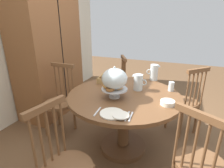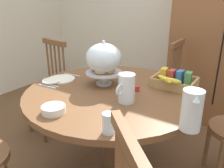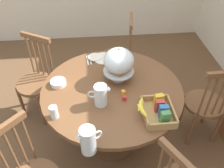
{
  "view_description": "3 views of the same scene",
  "coord_description": "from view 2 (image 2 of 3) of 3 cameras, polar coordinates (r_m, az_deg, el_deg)",
  "views": [
    {
      "loc": [
        -1.89,
        -0.55,
        1.54
      ],
      "look_at": [
        -0.12,
        0.18,
        0.84
      ],
      "focal_mm": 28.71,
      "sensor_mm": 36.0,
      "label": 1
    },
    {
      "loc": [
        0.76,
        -1.29,
        1.39
      ],
      "look_at": [
        -0.12,
        0.03,
        0.79
      ],
      "focal_mm": 37.56,
      "sensor_mm": 36.0,
      "label": 2
    },
    {
      "loc": [
        1.47,
        -0.12,
        2.14
      ],
      "look_at": [
        -0.12,
        0.03,
        0.79
      ],
      "focal_mm": 38.12,
      "sensor_mm": 36.0,
      "label": 3
    }
  ],
  "objects": [
    {
      "name": "windsor_chair_facing_door",
      "position": [
        2.51,
        -15.53,
        -1.93
      ],
      "size": [
        0.41,
        0.4,
        0.97
      ],
      "color": "brown",
      "rests_on": "ground_plane"
    },
    {
      "name": "china_plate_large",
      "position": [
        1.96,
        -12.23,
        1.14
      ],
      "size": [
        0.22,
        0.22,
        0.01
      ],
      "primitive_type": "cylinder",
      "color": "white",
      "rests_on": "dining_table"
    },
    {
      "name": "milk_pitcher",
      "position": [
        1.26,
        18.76,
        -6.47
      ],
      "size": [
        0.11,
        0.18,
        0.22
      ],
      "color": "silver",
      "rests_on": "dining_table"
    },
    {
      "name": "drinking_glass",
      "position": [
        1.18,
        -0.82,
        -9.53
      ],
      "size": [
        0.06,
        0.06,
        0.11
      ],
      "primitive_type": "cylinder",
      "color": "silver",
      "rests_on": "dining_table"
    },
    {
      "name": "jam_jar_strawberry",
      "position": [
        1.7,
        6.11,
        -1.08
      ],
      "size": [
        0.04,
        0.04,
        0.04
      ],
      "primitive_type": "cylinder",
      "color": "#B7282D",
      "rests_on": "dining_table"
    },
    {
      "name": "cereal_bowl",
      "position": [
        1.43,
        -14.04,
        -6.01
      ],
      "size": [
        0.14,
        0.14,
        0.04
      ],
      "primitive_type": "cylinder",
      "color": "white",
      "rests_on": "dining_table"
    },
    {
      "name": "soup_spoon",
      "position": [
        2.07,
        -9.74,
        2.22
      ],
      "size": [
        0.17,
        0.03,
        0.01
      ],
      "primitive_type": "cube",
      "rotation": [
        0.0,
        0.0,
        3.23
      ],
      "color": "silver",
      "rests_on": "dining_table"
    },
    {
      "name": "table_knife",
      "position": [
        1.87,
        -14.98,
        -0.23
      ],
      "size": [
        0.17,
        0.03,
        0.01
      ],
      "primitive_type": "cube",
      "rotation": [
        0.0,
        0.0,
        3.23
      ],
      "color": "silver",
      "rests_on": "dining_table"
    },
    {
      "name": "windsor_chair_by_cabinet",
      "position": [
        2.58,
        11.83,
        -0.92
      ],
      "size": [
        0.4,
        0.4,
        0.97
      ],
      "color": "brown",
      "rests_on": "ground_plane"
    },
    {
      "name": "china_plate_small",
      "position": [
        1.91,
        -14.47,
        0.79
      ],
      "size": [
        0.15,
        0.15,
        0.01
      ],
      "primitive_type": "cylinder",
      "color": "white",
      "rests_on": "china_plate_large"
    },
    {
      "name": "orange_juice_pitcher",
      "position": [
        1.5,
        3.54,
        -1.33
      ],
      "size": [
        0.11,
        0.19,
        0.19
      ],
      "color": "silver",
      "rests_on": "dining_table"
    },
    {
      "name": "dining_table",
      "position": [
        1.8,
        0.0,
        -7.47
      ],
      "size": [
        1.27,
        1.27,
        0.74
      ],
      "color": "brown",
      "rests_on": "ground_plane"
    },
    {
      "name": "cereal_basket",
      "position": [
        1.83,
        14.89,
        0.78
      ],
      "size": [
        0.32,
        0.3,
        0.12
      ],
      "color": "tan",
      "rests_on": "dining_table"
    },
    {
      "name": "jam_jar_apricot",
      "position": [
        1.73,
        4.07,
        -0.6
      ],
      "size": [
        0.04,
        0.04,
        0.04
      ],
      "primitive_type": "cylinder",
      "color": "orange",
      "rests_on": "dining_table"
    },
    {
      "name": "pastry_stand_with_dome",
      "position": [
        1.77,
        -2.04,
        5.95
      ],
      "size": [
        0.28,
        0.28,
        0.34
      ],
      "color": "silver",
      "rests_on": "dining_table"
    },
    {
      "name": "wall_back",
      "position": [
        3.21,
        21.1,
        17.91
      ],
      "size": [
        4.8,
        0.06,
        2.6
      ],
      "primitive_type": "cube",
      "color": "silver",
      "rests_on": "ground_plane"
    },
    {
      "name": "dinner_fork",
      "position": [
        1.85,
        -15.6,
        -0.52
      ],
      "size": [
        0.17,
        0.03,
        0.01
      ],
      "primitive_type": "cube",
      "rotation": [
        0.0,
        0.0,
        3.23
      ],
      "color": "silver",
      "rests_on": "dining_table"
    }
  ]
}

